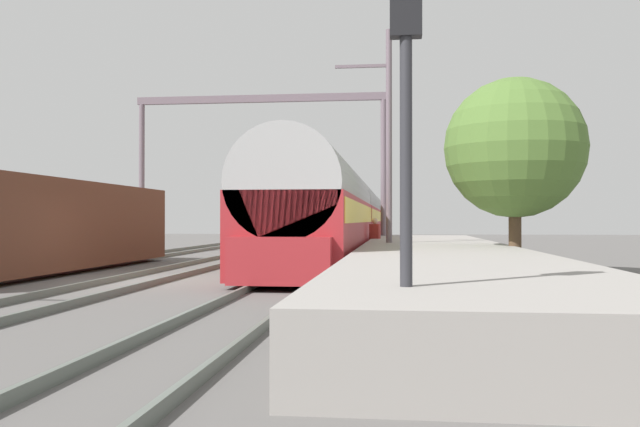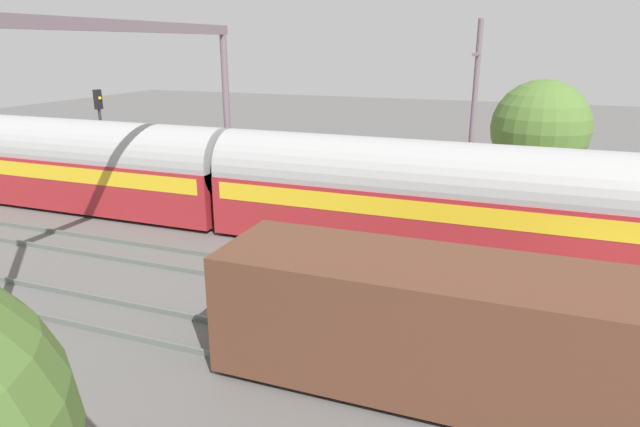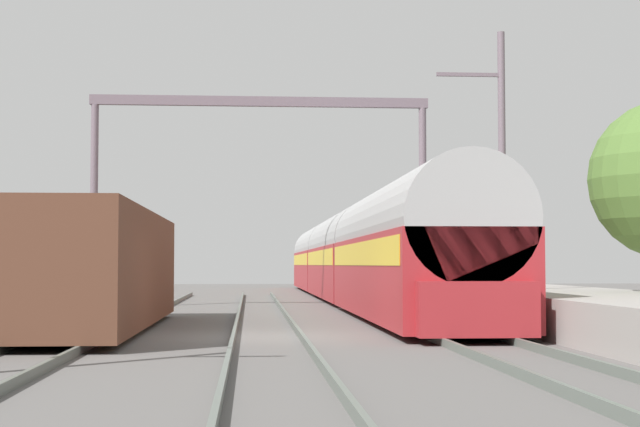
# 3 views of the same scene
# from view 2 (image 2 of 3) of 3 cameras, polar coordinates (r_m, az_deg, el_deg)

# --- Properties ---
(ground) EXTENTS (120.00, 120.00, 0.00)m
(ground) POSITION_cam_2_polar(r_m,az_deg,el_deg) (16.47, 28.82, -10.73)
(ground) COLOR #5B5856
(track_west) EXTENTS (1.52, 60.00, 0.16)m
(track_west) POSITION_cam_2_polar(r_m,az_deg,el_deg) (16.43, 28.86, -10.49)
(track_west) COLOR #59615A
(track_west) RESTS_ON ground
(track_east) EXTENTS (1.52, 60.00, 0.16)m
(track_east) POSITION_cam_2_polar(r_m,az_deg,el_deg) (20.16, 27.43, -5.25)
(track_east) COLOR #59615A
(track_east) RESTS_ON ground
(platform) EXTENTS (4.40, 28.00, 0.90)m
(platform) POSITION_cam_2_polar(r_m,az_deg,el_deg) (23.47, 21.82, -0.53)
(platform) COLOR gray
(platform) RESTS_ON ground
(passenger_train) EXTENTS (2.93, 49.20, 3.82)m
(passenger_train) POSITION_cam_2_polar(r_m,az_deg,el_deg) (27.25, -24.70, 4.79)
(passenger_train) COLOR maroon
(passenger_train) RESTS_ON ground
(freight_car) EXTENTS (2.80, 13.00, 2.70)m
(freight_car) POSITION_cam_2_polar(r_m,az_deg,el_deg) (11.91, 20.83, -12.41)
(freight_car) COLOR #563323
(freight_car) RESTS_ON ground
(person_crossing) EXTENTS (0.45, 0.35, 1.73)m
(person_crossing) POSITION_cam_2_polar(r_m,az_deg,el_deg) (22.31, 2.79, 1.39)
(person_crossing) COLOR #383838
(person_crossing) RESTS_ON ground
(railway_signal_far) EXTENTS (0.36, 0.30, 5.10)m
(railway_signal_far) POSITION_cam_2_polar(r_m,az_deg,el_deg) (28.19, -21.87, 8.19)
(railway_signal_far) COLOR #2D2D33
(railway_signal_far) RESTS_ON ground
(catenary_gantry) EXTENTS (12.61, 0.28, 7.86)m
(catenary_gantry) POSITION_cam_2_polar(r_m,az_deg,el_deg) (18.98, -19.37, 11.82)
(catenary_gantry) COLOR #695963
(catenary_gantry) RESTS_ON ground
(catenary_pole_east_mid) EXTENTS (1.90, 0.20, 8.00)m
(catenary_pole_east_mid) POSITION_cam_2_polar(r_m,az_deg,el_deg) (21.31, 15.61, 8.61)
(catenary_pole_east_mid) COLOR #695963
(catenary_pole_east_mid) RESTS_ON ground
(tree_east_background) EXTENTS (4.06, 4.06, 5.77)m
(tree_east_background) POSITION_cam_2_polar(r_m,az_deg,el_deg) (24.96, 22.02, 8.21)
(tree_east_background) COLOR #4C3826
(tree_east_background) RESTS_ON ground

